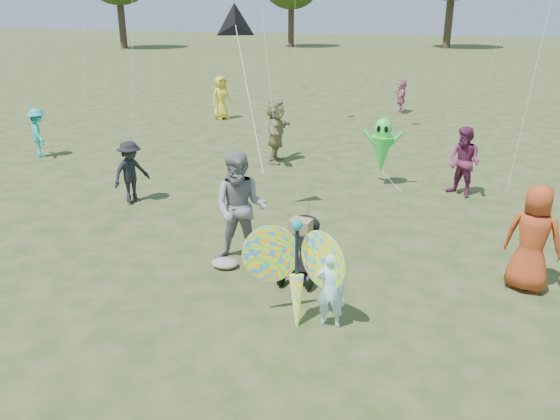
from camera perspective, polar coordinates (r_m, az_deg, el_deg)
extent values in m
plane|color=#51592B|center=(8.40, -1.64, -10.69)|extent=(160.00, 160.00, 0.00)
imported|color=#B4EAFF|center=(7.85, 5.35, -8.28)|extent=(0.43, 0.28, 1.17)
imported|color=gray|center=(9.60, -4.16, 0.18)|extent=(1.08, 0.89, 2.03)
ellipsoid|color=gray|center=(9.76, -5.77, -5.53)|extent=(0.48, 0.39, 0.15)
imported|color=#AA3D1B|center=(9.56, 24.92, -2.70)|extent=(1.00, 0.80, 1.78)
imported|color=black|center=(13.11, -15.31, 3.85)|extent=(0.86, 1.08, 1.46)
imported|color=#92895A|center=(15.96, -0.43, 8.25)|extent=(0.66, 1.74, 1.85)
imported|color=#70254C|center=(13.75, 18.67, 4.76)|extent=(1.04, 1.00, 1.69)
imported|color=yellow|center=(22.40, -6.17, 11.59)|extent=(0.93, 0.99, 1.71)
imported|color=#20B1A9|center=(18.09, -23.91, 7.37)|extent=(1.07, 1.05, 1.47)
imported|color=#BA6A85|center=(24.23, 12.53, 11.59)|extent=(0.67, 1.39, 1.44)
cube|color=black|center=(9.13, 2.22, -4.06)|extent=(0.54, 0.90, 0.71)
cube|color=black|center=(9.28, 2.19, -5.91)|extent=(0.48, 0.72, 0.10)
ellipsoid|color=black|center=(9.23, 2.64, -1.57)|extent=(0.51, 0.45, 0.33)
cylinder|color=black|center=(9.07, 0.15, -7.06)|extent=(0.08, 0.30, 0.30)
cylinder|color=black|center=(8.96, 3.12, -7.46)|extent=(0.08, 0.30, 0.30)
cylinder|color=black|center=(9.72, 2.85, -5.34)|extent=(0.07, 0.22, 0.22)
cylinder|color=black|center=(8.53, 1.45, -2.74)|extent=(0.44, 0.07, 0.03)
cube|color=#A3824E|center=(8.93, 2.17, -1.80)|extent=(0.37, 0.31, 0.26)
ellipsoid|color=#DC4522|center=(7.90, -0.93, -4.65)|extent=(0.98, 0.71, 1.24)
ellipsoid|color=#DC4522|center=(7.73, 4.48, -5.32)|extent=(0.98, 0.71, 1.24)
cylinder|color=black|center=(7.85, 1.78, -5.25)|extent=(0.06, 0.06, 1.00)
cone|color=#DC4522|center=(8.00, 1.76, -9.94)|extent=(0.36, 0.49, 0.93)
sphere|color=teal|center=(7.61, 1.78, -1.59)|extent=(0.16, 0.16, 0.16)
cone|color=black|center=(11.06, -4.70, 18.79)|extent=(0.89, 0.62, 0.81)
cylinder|color=silver|center=(10.12, -3.31, 11.88)|extent=(1.16, 1.84, 2.39)
cone|color=#35E348|center=(14.07, 10.55, 5.67)|extent=(0.56, 0.56, 0.95)
ellipsoid|color=#35E348|center=(13.92, 10.73, 8.25)|extent=(0.44, 0.39, 0.57)
ellipsoid|color=black|center=(13.75, 10.28, 8.34)|extent=(0.10, 0.05, 0.17)
ellipsoid|color=black|center=(13.73, 11.03, 8.27)|extent=(0.10, 0.05, 0.17)
cylinder|color=#35E348|center=(14.01, 9.43, 7.36)|extent=(0.43, 0.10, 0.49)
cylinder|color=#35E348|center=(13.95, 11.89, 7.14)|extent=(0.43, 0.10, 0.49)
cylinder|color=silver|center=(14.02, 11.51, 2.99)|extent=(0.61, 0.41, 0.41)
cylinder|color=#3A2D21|center=(61.07, -16.14, 17.87)|extent=(0.70, 0.70, 4.20)
cylinder|color=#3A2D21|center=(61.06, 1.16, 18.43)|extent=(0.63, 0.63, 3.78)
cylinder|color=#3A2D21|center=(61.83, 17.17, 17.99)|extent=(0.77, 0.77, 4.62)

